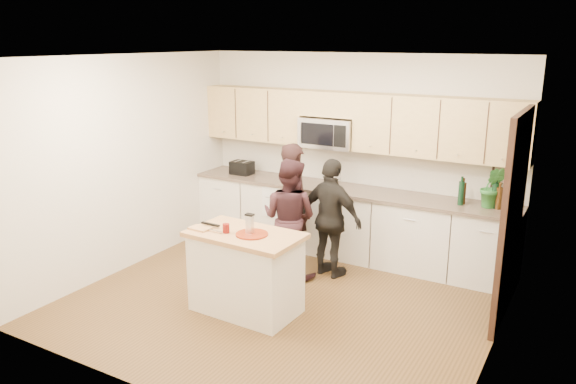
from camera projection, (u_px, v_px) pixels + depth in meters
The scene contains 21 objects.
floor at pixel (282, 301), 6.36m from camera, with size 4.50×4.50×0.00m, color brown.
room_shell at pixel (281, 151), 5.90m from camera, with size 4.52×4.02×2.71m.
back_cabinetry at pixel (344, 221), 7.64m from camera, with size 4.50×0.66×0.94m.
upper_cabinetry at pixel (354, 120), 7.39m from camera, with size 4.50×0.33×0.75m.
microwave at pixel (329, 133), 7.57m from camera, with size 0.76×0.41×0.40m.
doorway at pixel (514, 213), 5.73m from camera, with size 0.06×1.25×2.20m.
framed_picture at pixel (505, 176), 6.74m from camera, with size 0.30×0.03×0.38m.
dish_towel at pixel (277, 192), 7.86m from camera, with size 0.34×0.60×0.48m.
island at pixel (246, 272), 6.03m from camera, with size 1.22×0.74×0.90m.
red_plate at pixel (252, 234), 5.85m from camera, with size 0.34×0.34×0.02m, color maroon.
box_grater at pixel (250, 223), 5.83m from camera, with size 0.09×0.06×0.21m.
drink_glass at pixel (226, 228), 5.90m from camera, with size 0.07×0.07×0.10m, color #660E0B.
cutting_board at pixel (200, 228), 6.02m from camera, with size 0.23×0.16×0.02m, color #AE8148.
tongs at pixel (210, 224), 6.09m from camera, with size 0.24×0.03×0.02m, color black.
knife at pixel (215, 230), 5.91m from camera, with size 0.19×0.02×0.01m, color silver.
toaster at pixel (242, 168), 8.27m from camera, with size 0.31×0.23×0.19m.
bottle_cluster at pixel (484, 193), 6.66m from camera, with size 0.50×0.22×0.36m.
orchid at pixel (492, 187), 6.59m from camera, with size 0.28×0.22×0.50m, color #338033.
woman_left at pixel (293, 203), 7.32m from camera, with size 0.58×0.38×1.60m, color black.
woman_center at pixel (289, 218), 6.89m from camera, with size 0.73×0.57×1.49m, color black.
woman_right at pixel (331, 219), 6.87m from camera, with size 0.87×0.36×1.49m, color black.
Camera 1 is at (2.94, -5.00, 2.88)m, focal length 35.00 mm.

